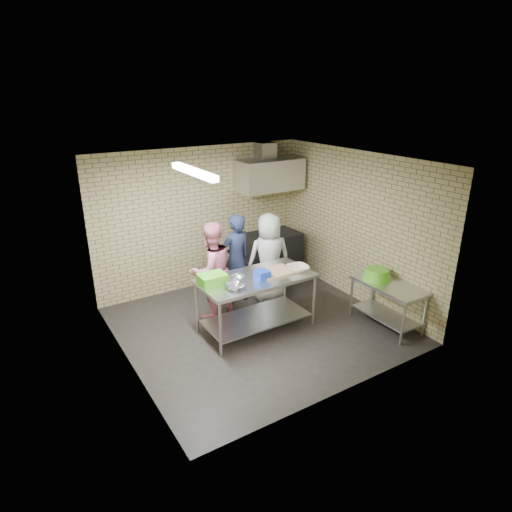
# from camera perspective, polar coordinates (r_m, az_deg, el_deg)

# --- Properties ---
(floor) EXTENTS (4.20, 4.20, 0.00)m
(floor) POSITION_cam_1_polar(r_m,az_deg,el_deg) (7.32, 0.17, -9.07)
(floor) COLOR black
(floor) RESTS_ON ground
(ceiling) EXTENTS (4.20, 4.20, 0.00)m
(ceiling) POSITION_cam_1_polar(r_m,az_deg,el_deg) (6.40, 0.20, 12.32)
(ceiling) COLOR black
(ceiling) RESTS_ON ground
(back_wall) EXTENTS (4.20, 0.06, 2.70)m
(back_wall) POSITION_cam_1_polar(r_m,az_deg,el_deg) (8.42, -7.12, 4.88)
(back_wall) COLOR tan
(back_wall) RESTS_ON ground
(front_wall) EXTENTS (4.20, 0.06, 2.70)m
(front_wall) POSITION_cam_1_polar(r_m,az_deg,el_deg) (5.29, 11.86, -5.45)
(front_wall) COLOR tan
(front_wall) RESTS_ON ground
(left_wall) EXTENTS (0.06, 4.00, 2.70)m
(left_wall) POSITION_cam_1_polar(r_m,az_deg,el_deg) (5.97, -17.15, -2.82)
(left_wall) COLOR tan
(left_wall) RESTS_ON ground
(right_wall) EXTENTS (0.06, 4.00, 2.70)m
(right_wall) POSITION_cam_1_polar(r_m,az_deg,el_deg) (8.00, 13.04, 3.63)
(right_wall) COLOR tan
(right_wall) RESTS_ON ground
(prep_table) EXTENTS (1.82, 0.91, 0.91)m
(prep_table) POSITION_cam_1_polar(r_m,az_deg,el_deg) (7.04, 0.01, -6.14)
(prep_table) COLOR silver
(prep_table) RESTS_ON floor
(side_counter) EXTENTS (0.60, 1.20, 0.75)m
(side_counter) POSITION_cam_1_polar(r_m,az_deg,el_deg) (7.47, 16.68, -6.11)
(side_counter) COLOR silver
(side_counter) RESTS_ON floor
(stove) EXTENTS (1.20, 0.70, 0.90)m
(stove) POSITION_cam_1_polar(r_m,az_deg,el_deg) (9.04, 1.84, 0.17)
(stove) COLOR black
(stove) RESTS_ON floor
(range_hood) EXTENTS (1.30, 0.60, 0.60)m
(range_hood) POSITION_cam_1_polar(r_m,az_deg,el_deg) (8.63, 1.78, 10.56)
(range_hood) COLOR silver
(range_hood) RESTS_ON back_wall
(hood_duct) EXTENTS (0.35, 0.30, 0.30)m
(hood_duct) POSITION_cam_1_polar(r_m,az_deg,el_deg) (8.69, 1.25, 13.63)
(hood_duct) COLOR #A5A8AD
(hood_duct) RESTS_ON back_wall
(wall_shelf) EXTENTS (0.80, 0.20, 0.04)m
(wall_shelf) POSITION_cam_1_polar(r_m,az_deg,el_deg) (8.99, 2.70, 9.80)
(wall_shelf) COLOR #3F2B19
(wall_shelf) RESTS_ON back_wall
(fluorescent_fixture) EXTENTS (0.10, 1.25, 0.08)m
(fluorescent_fixture) POSITION_cam_1_polar(r_m,az_deg,el_deg) (5.95, -8.13, 10.85)
(fluorescent_fixture) COLOR white
(fluorescent_fixture) RESTS_ON ceiling
(green_crate) EXTENTS (0.40, 0.30, 0.16)m
(green_crate) POSITION_cam_1_polar(r_m,az_deg,el_deg) (6.60, -5.71, -3.04)
(green_crate) COLOR green
(green_crate) RESTS_ON prep_table
(blue_tub) EXTENTS (0.20, 0.20, 0.13)m
(blue_tub) POSITION_cam_1_polar(r_m,az_deg,el_deg) (6.76, 0.82, -2.44)
(blue_tub) COLOR #1834B5
(blue_tub) RESTS_ON prep_table
(cutting_board) EXTENTS (0.56, 0.42, 0.03)m
(cutting_board) POSITION_cam_1_polar(r_m,az_deg,el_deg) (7.00, 2.53, -2.08)
(cutting_board) COLOR tan
(cutting_board) RESTS_ON prep_table
(mixing_bowl_a) EXTENTS (0.32, 0.32, 0.07)m
(mixing_bowl_a) POSITION_cam_1_polar(r_m,az_deg,el_deg) (6.44, -2.82, -4.03)
(mixing_bowl_a) COLOR #A8AAAF
(mixing_bowl_a) RESTS_ON prep_table
(mixing_bowl_b) EXTENTS (0.24, 0.24, 0.07)m
(mixing_bowl_b) POSITION_cam_1_polar(r_m,az_deg,el_deg) (6.73, -2.39, -2.89)
(mixing_bowl_b) COLOR silver
(mixing_bowl_b) RESTS_ON prep_table
(ceramic_bowl) EXTENTS (0.39, 0.39, 0.09)m
(ceramic_bowl) POSITION_cam_1_polar(r_m,az_deg,el_deg) (7.08, 5.46, -1.62)
(ceramic_bowl) COLOR beige
(ceramic_bowl) RESTS_ON prep_table
(green_basin) EXTENTS (0.46, 0.46, 0.17)m
(green_basin) POSITION_cam_1_polar(r_m,az_deg,el_deg) (7.41, 15.52, -2.27)
(green_basin) COLOR #59C626
(green_basin) RESTS_ON side_counter
(bottle_red) EXTENTS (0.07, 0.07, 0.18)m
(bottle_red) POSITION_cam_1_polar(r_m,az_deg,el_deg) (8.83, 1.35, 10.34)
(bottle_red) COLOR #B22619
(bottle_red) RESTS_ON wall_shelf
(bottle_green) EXTENTS (0.06, 0.06, 0.15)m
(bottle_green) POSITION_cam_1_polar(r_m,az_deg,el_deg) (9.05, 3.50, 10.48)
(bottle_green) COLOR green
(bottle_green) RESTS_ON wall_shelf
(man_navy) EXTENTS (0.64, 0.45, 1.66)m
(man_navy) POSITION_cam_1_polar(r_m,az_deg,el_deg) (7.78, -2.65, -0.41)
(man_navy) COLOR black
(man_navy) RESTS_ON floor
(woman_pink) EXTENTS (0.87, 0.71, 1.67)m
(woman_pink) POSITION_cam_1_polar(r_m,az_deg,el_deg) (7.32, -5.85, -1.89)
(woman_pink) COLOR #C76981
(woman_pink) RESTS_ON floor
(woman_white) EXTENTS (0.91, 0.71, 1.64)m
(woman_white) POSITION_cam_1_polar(r_m,az_deg,el_deg) (7.87, 1.72, -0.21)
(woman_white) COLOR silver
(woman_white) RESTS_ON floor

